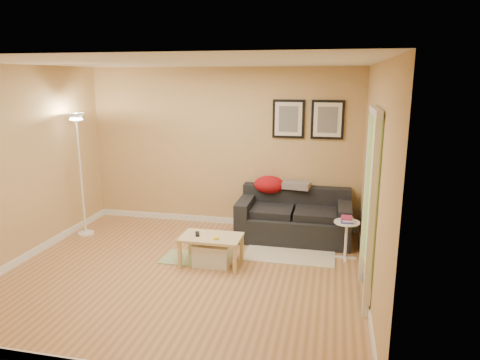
{
  "coord_description": "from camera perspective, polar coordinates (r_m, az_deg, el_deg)",
  "views": [
    {
      "loc": [
        1.81,
        -4.85,
        2.43
      ],
      "look_at": [
        0.55,
        0.85,
        1.05
      ],
      "focal_mm": 32.51,
      "sensor_mm": 36.0,
      "label": 1
    }
  ],
  "objects": [
    {
      "name": "sofa",
      "position": [
        6.73,
        7.08,
        -4.59
      ],
      "size": [
        1.7,
        0.9,
        0.75
      ],
      "primitive_type": null,
      "color": "black",
      "rests_on": "ground"
    },
    {
      "name": "doorway",
      "position": [
        4.93,
        16.51,
        -3.84
      ],
      "size": [
        0.12,
        1.01,
        2.13
      ],
      "primitive_type": null,
      "color": "white",
      "rests_on": "ground"
    },
    {
      "name": "wall_back",
      "position": [
        7.18,
        -2.32,
        4.22
      ],
      "size": [
        4.5,
        0.0,
        4.5
      ],
      "primitive_type": "plane",
      "rotation": [
        1.57,
        0.0,
        0.0
      ],
      "color": "tan",
      "rests_on": "ground"
    },
    {
      "name": "area_rug",
      "position": [
        6.31,
        6.61,
        -9.38
      ],
      "size": [
        1.25,
        0.85,
        0.01
      ],
      "primitive_type": "cube",
      "color": "beige",
      "rests_on": "ground"
    },
    {
      "name": "book_stack",
      "position": [
        6.06,
        13.88,
        -5.02
      ],
      "size": [
        0.21,
        0.25,
        0.07
      ],
      "primitive_type": null,
      "rotation": [
        0.0,
        0.0,
        -0.25
      ],
      "color": "#4336A4",
      "rests_on": "side_table"
    },
    {
      "name": "framed_print_right",
      "position": [
        6.86,
        11.42,
        7.76
      ],
      "size": [
        0.5,
        0.04,
        0.6
      ],
      "primitive_type": null,
      "color": "black",
      "rests_on": "wall_back"
    },
    {
      "name": "coffee_table",
      "position": [
        5.84,
        -3.78,
        -9.19
      ],
      "size": [
        0.82,
        0.53,
        0.4
      ],
      "primitive_type": null,
      "rotation": [
        0.0,
        0.0,
        -0.06
      ],
      "color": "#DCC486",
      "rests_on": "ground"
    },
    {
      "name": "floor",
      "position": [
        5.72,
        -7.39,
        -11.96
      ],
      "size": [
        4.5,
        4.5,
        0.0
      ],
      "primitive_type": "plane",
      "color": "tan",
      "rests_on": "ground"
    },
    {
      "name": "framed_print_left",
      "position": [
        6.9,
        6.38,
        7.97
      ],
      "size": [
        0.5,
        0.04,
        0.6
      ],
      "primitive_type": null,
      "color": "black",
      "rests_on": "wall_back"
    },
    {
      "name": "baseboard_left",
      "position": [
        6.75,
        -25.83,
        -8.74
      ],
      "size": [
        0.02,
        4.0,
        0.1
      ],
      "primitive_type": "cube",
      "color": "white",
      "rests_on": "ground"
    },
    {
      "name": "remote_control",
      "position": [
        5.83,
        -5.62,
        -7.06
      ],
      "size": [
        0.1,
        0.17,
        0.02
      ],
      "primitive_type": "cube",
      "rotation": [
        0.0,
        0.0,
        0.36
      ],
      "color": "black",
      "rests_on": "coffee_table"
    },
    {
      "name": "baseboard_back",
      "position": [
        7.47,
        -2.25,
        -5.3
      ],
      "size": [
        4.5,
        0.02,
        0.1
      ],
      "primitive_type": "cube",
      "color": "white",
      "rests_on": "ground"
    },
    {
      "name": "side_table",
      "position": [
        6.16,
        13.72,
        -7.66
      ],
      "size": [
        0.35,
        0.35,
        0.53
      ],
      "primitive_type": null,
      "color": "white",
      "rests_on": "ground"
    },
    {
      "name": "wall_left",
      "position": [
        6.43,
        -27.01,
        1.7
      ],
      "size": [
        0.0,
        4.0,
        4.0
      ],
      "primitive_type": "plane",
      "rotation": [
        1.57,
        0.0,
        1.57
      ],
      "color": "tan",
      "rests_on": "ground"
    },
    {
      "name": "red_throw",
      "position": [
        6.92,
        3.85,
        -0.61
      ],
      "size": [
        0.48,
        0.36,
        0.28
      ],
      "primitive_type": null,
      "color": "red",
      "rests_on": "sofa"
    },
    {
      "name": "wall_right",
      "position": [
        5.0,
        17.18,
        -0.36
      ],
      "size": [
        0.0,
        4.0,
        4.0
      ],
      "primitive_type": "plane",
      "rotation": [
        1.57,
        0.0,
        -1.57
      ],
      "color": "tan",
      "rests_on": "ground"
    },
    {
      "name": "ceiling",
      "position": [
        5.18,
        -8.27,
        15.04
      ],
      "size": [
        4.5,
        4.5,
        0.0
      ],
      "primitive_type": "plane",
      "rotation": [
        3.14,
        0.0,
        0.0
      ],
      "color": "white",
      "rests_on": "wall_back"
    },
    {
      "name": "wall_front",
      "position": [
        3.56,
        -18.94,
        -5.94
      ],
      "size": [
        4.5,
        0.0,
        4.5
      ],
      "primitive_type": "plane",
      "rotation": [
        -1.57,
        0.0,
        0.0
      ],
      "color": "tan",
      "rests_on": "ground"
    },
    {
      "name": "tape_roll",
      "position": [
        5.65,
        -3.17,
        -7.65
      ],
      "size": [
        0.07,
        0.07,
        0.03
      ],
      "primitive_type": "cylinder",
      "color": "yellow",
      "rests_on": "coffee_table"
    },
    {
      "name": "baseboard_right",
      "position": [
        5.42,
        16.15,
        -13.3
      ],
      "size": [
        0.02,
        4.0,
        0.1
      ],
      "primitive_type": "cube",
      "color": "white",
      "rests_on": "ground"
    },
    {
      "name": "plaid_throw",
      "position": [
        6.89,
        7.42,
        -0.68
      ],
      "size": [
        0.45,
        0.32,
        0.1
      ],
      "primitive_type": null,
      "rotation": [
        0.0,
        0.0,
        -0.14
      ],
      "color": "tan",
      "rests_on": "sofa"
    },
    {
      "name": "storage_bin",
      "position": [
        5.86,
        -3.62,
        -9.63
      ],
      "size": [
        0.49,
        0.36,
        0.3
      ],
      "primitive_type": null,
      "color": "white",
      "rests_on": "ground"
    },
    {
      "name": "green_runner",
      "position": [
        6.12,
        -6.85,
        -10.15
      ],
      "size": [
        0.7,
        0.5,
        0.01
      ],
      "primitive_type": "cube",
      "color": "#668C4C",
      "rests_on": "ground"
    },
    {
      "name": "floor_lamp",
      "position": [
        7.14,
        -20.13,
        0.2
      ],
      "size": [
        0.25,
        0.25,
        1.93
      ],
      "primitive_type": null,
      "color": "white",
      "rests_on": "ground"
    }
  ]
}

